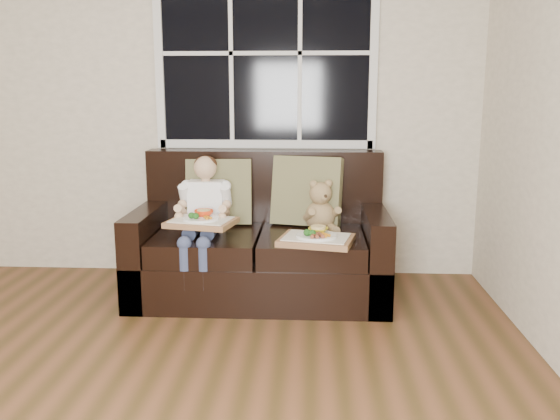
# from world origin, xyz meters

# --- Properties ---
(window_back) EXTENTS (1.62, 0.04, 1.37)m
(window_back) POSITION_xyz_m (0.67, 2.48, 1.65)
(window_back) COLOR black
(window_back) RESTS_ON room_walls
(loveseat) EXTENTS (1.70, 0.92, 0.96)m
(loveseat) POSITION_xyz_m (0.67, 2.02, 0.31)
(loveseat) COLOR black
(loveseat) RESTS_ON ground
(pillow_left) EXTENTS (0.48, 0.25, 0.47)m
(pillow_left) POSITION_xyz_m (0.36, 2.17, 0.68)
(pillow_left) COLOR olive
(pillow_left) RESTS_ON loveseat
(pillow_right) EXTENTS (0.52, 0.32, 0.50)m
(pillow_right) POSITION_xyz_m (0.98, 2.17, 0.69)
(pillow_right) COLOR olive
(pillow_right) RESTS_ON loveseat
(child) EXTENTS (0.34, 0.58, 0.78)m
(child) POSITION_xyz_m (0.30, 1.90, 0.62)
(child) COLOR white
(child) RESTS_ON loveseat
(teddy_bear) EXTENTS (0.25, 0.30, 0.36)m
(teddy_bear) POSITION_xyz_m (1.07, 2.01, 0.59)
(teddy_bear) COLOR #997D51
(teddy_bear) RESTS_ON loveseat
(tray_left) EXTENTS (0.46, 0.39, 0.09)m
(tray_left) POSITION_xyz_m (0.32, 1.71, 0.57)
(tray_left) COLOR olive
(tray_left) RESTS_ON child
(tray_right) EXTENTS (0.51, 0.43, 0.10)m
(tray_right) POSITION_xyz_m (1.05, 1.66, 0.48)
(tray_right) COLOR olive
(tray_right) RESTS_ON loveseat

